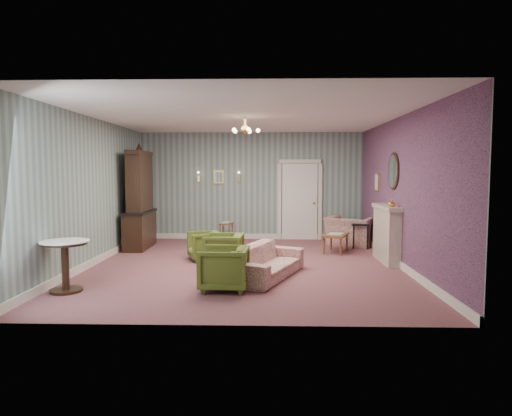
{
  "coord_description": "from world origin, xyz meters",
  "views": [
    {
      "loc": [
        0.46,
        -8.74,
        1.84
      ],
      "look_at": [
        0.2,
        0.4,
        1.1
      ],
      "focal_mm": 31.55,
      "sensor_mm": 36.0,
      "label": 1
    }
  ],
  "objects_px": {
    "olive_chair_b": "(224,249)",
    "wingback_chair": "(351,226)",
    "olive_chair_a": "(224,266)",
    "side_table_black": "(360,236)",
    "olive_chair_c": "(205,244)",
    "pedestal_table": "(65,266)",
    "sofa_chintz": "(267,256)",
    "fireplace": "(386,234)",
    "coffee_table": "(336,243)",
    "dresser": "(139,197)"
  },
  "relations": [
    {
      "from": "olive_chair_c",
      "to": "pedestal_table",
      "type": "relative_size",
      "value": 0.82
    },
    {
      "from": "olive_chair_b",
      "to": "dresser",
      "type": "bearing_deg",
      "value": -130.16
    },
    {
      "from": "olive_chair_c",
      "to": "sofa_chintz",
      "type": "bearing_deg",
      "value": 20.37
    },
    {
      "from": "olive_chair_b",
      "to": "olive_chair_c",
      "type": "xyz_separation_m",
      "value": [
        -0.47,
        0.73,
        -0.03
      ]
    },
    {
      "from": "olive_chair_a",
      "to": "dresser",
      "type": "height_order",
      "value": "dresser"
    },
    {
      "from": "fireplace",
      "to": "pedestal_table",
      "type": "distance_m",
      "value": 6.03
    },
    {
      "from": "wingback_chair",
      "to": "side_table_black",
      "type": "bearing_deg",
      "value": 134.83
    },
    {
      "from": "olive_chair_a",
      "to": "dresser",
      "type": "relative_size",
      "value": 0.3
    },
    {
      "from": "olive_chair_a",
      "to": "coffee_table",
      "type": "distance_m",
      "value": 4.02
    },
    {
      "from": "wingback_chair",
      "to": "fireplace",
      "type": "relative_size",
      "value": 0.79
    },
    {
      "from": "olive_chair_c",
      "to": "pedestal_table",
      "type": "height_order",
      "value": "pedestal_table"
    },
    {
      "from": "olive_chair_c",
      "to": "pedestal_table",
      "type": "distance_m",
      "value": 3.12
    },
    {
      "from": "coffee_table",
      "to": "side_table_black",
      "type": "height_order",
      "value": "side_table_black"
    },
    {
      "from": "olive_chair_a",
      "to": "fireplace",
      "type": "bearing_deg",
      "value": 129.38
    },
    {
      "from": "pedestal_table",
      "to": "sofa_chintz",
      "type": "bearing_deg",
      "value": 18.84
    },
    {
      "from": "olive_chair_c",
      "to": "dresser",
      "type": "bearing_deg",
      "value": -149.53
    },
    {
      "from": "olive_chair_a",
      "to": "pedestal_table",
      "type": "xyz_separation_m",
      "value": [
        -2.41,
        -0.18,
        0.03
      ]
    },
    {
      "from": "olive_chair_c",
      "to": "wingback_chair",
      "type": "bearing_deg",
      "value": 99.68
    },
    {
      "from": "side_table_black",
      "to": "olive_chair_c",
      "type": "bearing_deg",
      "value": -156.74
    },
    {
      "from": "olive_chair_c",
      "to": "wingback_chair",
      "type": "relative_size",
      "value": 0.59
    },
    {
      "from": "olive_chair_c",
      "to": "sofa_chintz",
      "type": "xyz_separation_m",
      "value": [
        1.3,
        -1.51,
        0.05
      ]
    },
    {
      "from": "dresser",
      "to": "fireplace",
      "type": "height_order",
      "value": "dresser"
    },
    {
      "from": "wingback_chair",
      "to": "fireplace",
      "type": "bearing_deg",
      "value": 126.94
    },
    {
      "from": "olive_chair_a",
      "to": "sofa_chintz",
      "type": "distance_m",
      "value": 1.09
    },
    {
      "from": "dresser",
      "to": "side_table_black",
      "type": "bearing_deg",
      "value": -0.7
    },
    {
      "from": "olive_chair_b",
      "to": "wingback_chair",
      "type": "distance_m",
      "value": 3.97
    },
    {
      "from": "olive_chair_b",
      "to": "wingback_chair",
      "type": "bearing_deg",
      "value": 136.61
    },
    {
      "from": "dresser",
      "to": "fireplace",
      "type": "distance_m",
      "value": 5.76
    },
    {
      "from": "olive_chair_c",
      "to": "wingback_chair",
      "type": "xyz_separation_m",
      "value": [
        3.39,
        1.96,
        0.16
      ]
    },
    {
      "from": "olive_chair_b",
      "to": "fireplace",
      "type": "relative_size",
      "value": 0.52
    },
    {
      "from": "olive_chair_c",
      "to": "coffee_table",
      "type": "height_order",
      "value": "olive_chair_c"
    },
    {
      "from": "coffee_table",
      "to": "pedestal_table",
      "type": "distance_m",
      "value": 5.83
    },
    {
      "from": "wingback_chair",
      "to": "coffee_table",
      "type": "distance_m",
      "value": 1.16
    },
    {
      "from": "olive_chair_a",
      "to": "coffee_table",
      "type": "xyz_separation_m",
      "value": [
        2.23,
        3.34,
        -0.16
      ]
    },
    {
      "from": "coffee_table",
      "to": "pedestal_table",
      "type": "height_order",
      "value": "pedestal_table"
    },
    {
      "from": "coffee_table",
      "to": "pedestal_table",
      "type": "bearing_deg",
      "value": -142.8
    },
    {
      "from": "wingback_chair",
      "to": "coffee_table",
      "type": "relative_size",
      "value": 1.31
    },
    {
      "from": "olive_chair_b",
      "to": "dresser",
      "type": "distance_m",
      "value": 3.24
    },
    {
      "from": "olive_chair_b",
      "to": "side_table_black",
      "type": "distance_m",
      "value": 3.79
    },
    {
      "from": "wingback_chair",
      "to": "dresser",
      "type": "distance_m",
      "value": 5.24
    },
    {
      "from": "sofa_chintz",
      "to": "side_table_black",
      "type": "distance_m",
      "value": 3.76
    },
    {
      "from": "side_table_black",
      "to": "dresser",
      "type": "bearing_deg",
      "value": -179.19
    },
    {
      "from": "fireplace",
      "to": "olive_chair_c",
      "type": "bearing_deg",
      "value": 178.34
    },
    {
      "from": "olive_chair_c",
      "to": "fireplace",
      "type": "height_order",
      "value": "fireplace"
    },
    {
      "from": "sofa_chintz",
      "to": "fireplace",
      "type": "bearing_deg",
      "value": -38.36
    },
    {
      "from": "wingback_chair",
      "to": "olive_chair_a",
      "type": "bearing_deg",
      "value": 85.02
    },
    {
      "from": "olive_chair_b",
      "to": "olive_chair_c",
      "type": "distance_m",
      "value": 0.87
    },
    {
      "from": "coffee_table",
      "to": "side_table_black",
      "type": "xyz_separation_m",
      "value": [
        0.66,
        0.56,
        0.09
      ]
    },
    {
      "from": "olive_chair_c",
      "to": "side_table_black",
      "type": "distance_m",
      "value": 3.84
    },
    {
      "from": "olive_chair_a",
      "to": "side_table_black",
      "type": "distance_m",
      "value": 4.85
    }
  ]
}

